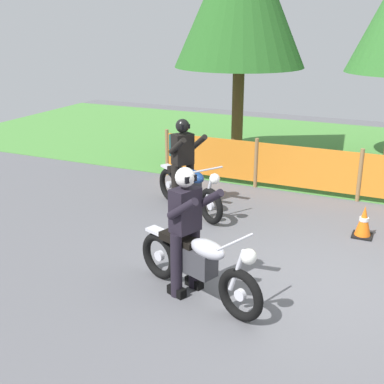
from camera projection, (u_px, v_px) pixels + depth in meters
name	position (u px, v px, depth m)	size (l,w,h in m)	color
ground	(322.00, 284.00, 6.82)	(24.00, 24.00, 0.02)	#5B5B60
grass_verge	(376.00, 155.00, 13.06)	(24.00, 7.48, 0.01)	#4C8C3D
barrier_fence	(360.00, 175.00, 9.67)	(8.40, 0.08, 1.05)	olive
motorcycle_lead	(198.00, 263.00, 6.32)	(2.00, 0.94, 0.99)	black
motorcycle_trailing	(189.00, 187.00, 9.18)	(1.79, 1.19, 0.97)	black
rider_lead	(186.00, 227.00, 6.31)	(0.69, 0.68, 1.69)	black
rider_trailing	(182.00, 159.00, 9.19)	(0.79, 0.71, 1.69)	black
traffic_cone	(364.00, 222.00, 8.18)	(0.32, 0.32, 0.53)	black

